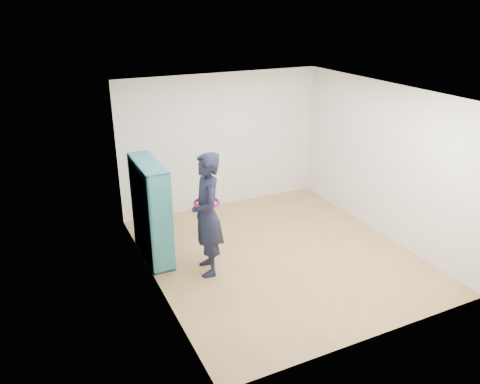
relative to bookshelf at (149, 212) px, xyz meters
name	(u,v)px	position (x,y,z in m)	size (l,w,h in m)	color
floor	(278,254)	(1.84, -0.83, -0.77)	(4.50, 4.50, 0.00)	olive
ceiling	(284,93)	(1.84, -0.83, 1.83)	(4.50, 4.50, 0.00)	white
wall_left	(152,202)	(-0.16, -0.83, 0.53)	(0.02, 4.50, 2.60)	silver
wall_right	(384,161)	(3.84, -0.83, 0.53)	(0.02, 4.50, 2.60)	silver
wall_back	(222,142)	(1.84, 1.42, 0.53)	(4.00, 0.02, 2.60)	silver
wall_front	(382,244)	(1.84, -3.08, 0.53)	(4.00, 0.02, 2.60)	silver
bookshelf	(149,212)	(0.00, 0.00, 0.00)	(0.35, 1.19, 1.58)	teal
person	(207,215)	(0.64, -0.80, 0.17)	(0.56, 0.75, 1.87)	black
smartphone	(196,205)	(0.52, -0.69, 0.29)	(0.01, 0.09, 0.14)	silver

